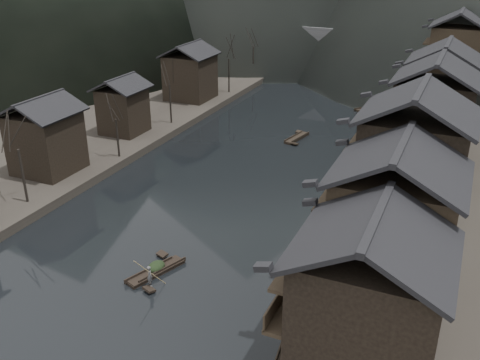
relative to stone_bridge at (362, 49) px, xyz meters
The scene contains 12 objects.
water 72.18m from the stone_bridge, 90.00° to the right, with size 300.00×300.00×0.00m, color black.
left_bank 47.64m from the stone_bridge, 137.56° to the right, with size 40.00×200.00×1.20m, color #2D2823.
stilt_houses 55.31m from the stone_bridge, 71.75° to the right, with size 9.00×67.60×15.41m.
left_houses 55.79m from the stone_bridge, 111.56° to the right, with size 8.10×53.20×8.73m.
bare_trees 48.63m from the stone_bridge, 110.47° to the right, with size 3.92×73.58×7.83m.
moored_sampans 49.78m from the stone_bridge, 75.99° to the right, with size 3.00×68.15×0.47m.
midriver_boats 19.45m from the stone_bridge, 82.45° to the right, with size 13.97×39.20×0.45m.
stone_bridge is the anchor object (origin of this frame).
hero_sampan 73.22m from the stone_bridge, 90.07° to the right, with size 2.79×5.50×0.44m.
cargo_heap 72.95m from the stone_bridge, 90.14° to the right, with size 1.22×1.59×0.73m, color black.
boatman 74.97m from the stone_bridge, 89.57° to the right, with size 0.63×0.41×1.71m, color #565658.
bamboo_pole 74.89m from the stone_bridge, 89.41° to the right, with size 0.06×0.06×4.22m, color #8C7A51.
Camera 1 is at (20.35, -30.76, 24.05)m, focal length 40.00 mm.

